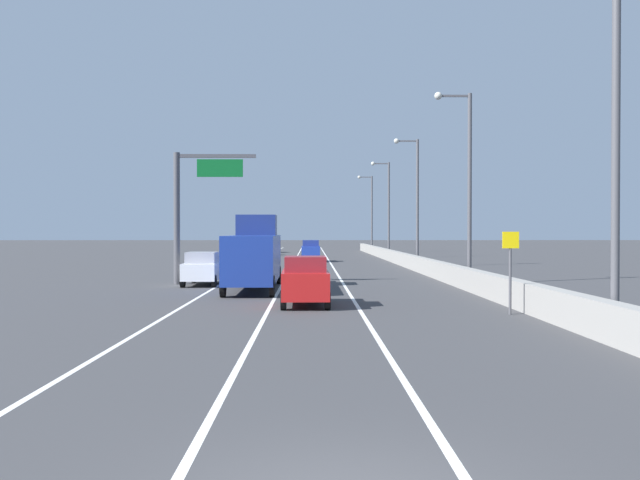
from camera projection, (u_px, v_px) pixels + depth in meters
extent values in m
plane|color=#38383A|center=(314.00, 260.00, 71.52)|extent=(320.00, 320.00, 0.00)
cube|color=silver|center=(255.00, 264.00, 62.44)|extent=(0.16, 130.00, 0.00)
cube|color=silver|center=(293.00, 264.00, 62.49)|extent=(0.16, 130.00, 0.00)
cube|color=silver|center=(331.00, 264.00, 62.54)|extent=(0.16, 130.00, 0.00)
cube|color=gray|center=(427.00, 267.00, 47.62)|extent=(0.60, 120.00, 1.10)
cylinder|color=#47474C|center=(177.00, 218.00, 38.78)|extent=(0.36, 0.36, 7.50)
cube|color=#47474C|center=(216.00, 156.00, 38.77)|extent=(4.50, 0.20, 0.20)
cube|color=#0C5923|center=(220.00, 168.00, 38.66)|extent=(2.60, 0.10, 1.00)
cylinder|color=#4C4C51|center=(510.00, 281.00, 24.69)|extent=(0.10, 0.10, 2.40)
cube|color=yellow|center=(511.00, 240.00, 24.63)|extent=(0.60, 0.04, 0.60)
cylinder|color=#4C4C51|center=(616.00, 147.00, 19.38)|extent=(0.24, 0.24, 10.84)
cylinder|color=#4C4C51|center=(470.00, 189.00, 38.71)|extent=(0.24, 0.24, 10.84)
cube|color=#4C4C51|center=(454.00, 96.00, 38.63)|extent=(1.80, 0.12, 0.12)
sphere|color=beige|center=(438.00, 96.00, 38.62)|extent=(0.44, 0.44, 0.44)
cylinder|color=#4C4C51|center=(417.00, 203.00, 58.03)|extent=(0.24, 0.24, 10.84)
cube|color=#4C4C51|center=(407.00, 141.00, 57.95)|extent=(1.80, 0.12, 0.12)
sphere|color=beige|center=(396.00, 141.00, 57.94)|extent=(0.44, 0.44, 0.44)
cylinder|color=#4C4C51|center=(389.00, 210.00, 77.35)|extent=(0.24, 0.24, 10.84)
cube|color=#4C4C51|center=(381.00, 164.00, 77.27)|extent=(1.80, 0.12, 0.12)
sphere|color=beige|center=(373.00, 164.00, 77.26)|extent=(0.44, 0.44, 0.44)
cylinder|color=#4C4C51|center=(372.00, 214.00, 96.67)|extent=(0.24, 0.24, 10.84)
cube|color=#4C4C51|center=(366.00, 177.00, 96.59)|extent=(1.80, 0.12, 0.12)
sphere|color=beige|center=(359.00, 177.00, 96.58)|extent=(0.44, 0.44, 0.44)
cube|color=#B7B7BC|center=(237.00, 257.00, 56.39)|extent=(1.82, 4.53, 1.08)
cube|color=gray|center=(237.00, 247.00, 55.93)|extent=(1.59, 2.05, 0.60)
cylinder|color=black|center=(230.00, 263.00, 58.20)|extent=(0.23, 0.68, 0.68)
cylinder|color=black|center=(249.00, 263.00, 58.21)|extent=(0.23, 0.68, 0.68)
cylinder|color=black|center=(225.00, 265.00, 54.59)|extent=(0.23, 0.68, 0.68)
cylinder|color=black|center=(245.00, 265.00, 54.60)|extent=(0.23, 0.68, 0.68)
cube|color=black|center=(267.00, 246.00, 96.44)|extent=(1.87, 4.10, 1.20)
cube|color=black|center=(266.00, 240.00, 96.03)|extent=(1.60, 1.87, 0.60)
cylinder|color=black|center=(262.00, 250.00, 98.04)|extent=(0.24, 0.69, 0.68)
cylinder|color=black|center=(273.00, 250.00, 98.02)|extent=(0.24, 0.69, 0.68)
cylinder|color=black|center=(260.00, 250.00, 94.89)|extent=(0.24, 0.69, 0.68)
cylinder|color=black|center=(271.00, 250.00, 94.87)|extent=(0.24, 0.69, 0.68)
cube|color=white|center=(203.00, 271.00, 38.24)|extent=(1.85, 4.31, 0.92)
cube|color=#96969E|center=(202.00, 257.00, 37.80)|extent=(1.62, 1.94, 0.60)
cylinder|color=black|center=(194.00, 277.00, 39.94)|extent=(0.22, 0.68, 0.68)
cylinder|color=black|center=(222.00, 277.00, 39.95)|extent=(0.22, 0.68, 0.68)
cylinder|color=black|center=(183.00, 281.00, 36.53)|extent=(0.22, 0.68, 0.68)
cylinder|color=black|center=(214.00, 281.00, 36.55)|extent=(0.22, 0.68, 0.68)
cube|color=#1E389E|center=(311.00, 252.00, 67.65)|extent=(1.83, 4.17, 1.20)
cube|color=navy|center=(311.00, 243.00, 67.22)|extent=(1.59, 1.88, 0.60)
cylinder|color=black|center=(302.00, 258.00, 69.26)|extent=(0.23, 0.68, 0.68)
cylinder|color=black|center=(318.00, 258.00, 69.30)|extent=(0.23, 0.68, 0.68)
cylinder|color=black|center=(302.00, 259.00, 66.01)|extent=(0.23, 0.68, 0.68)
cylinder|color=black|center=(319.00, 259.00, 66.05)|extent=(0.23, 0.68, 0.68)
cube|color=red|center=(305.00, 284.00, 27.62)|extent=(1.90, 4.08, 1.07)
cube|color=maroon|center=(305.00, 264.00, 27.20)|extent=(1.65, 1.85, 0.60)
cylinder|color=black|center=(285.00, 294.00, 29.18)|extent=(0.23, 0.68, 0.68)
cylinder|color=black|center=(325.00, 294.00, 29.23)|extent=(0.23, 0.68, 0.68)
cylinder|color=black|center=(283.00, 301.00, 26.03)|extent=(0.23, 0.68, 0.68)
cylinder|color=black|center=(328.00, 301.00, 26.07)|extent=(0.23, 0.68, 0.68)
cube|color=#196033|center=(261.00, 248.00, 86.11)|extent=(1.88, 4.06, 1.06)
cube|color=#1C4633|center=(260.00, 242.00, 85.70)|extent=(1.60, 1.85, 0.60)
cylinder|color=black|center=(256.00, 252.00, 87.68)|extent=(0.24, 0.69, 0.68)
cylinder|color=black|center=(268.00, 252.00, 87.65)|extent=(0.24, 0.69, 0.68)
cylinder|color=black|center=(253.00, 253.00, 84.58)|extent=(0.24, 0.69, 0.68)
cylinder|color=black|center=(266.00, 253.00, 84.55)|extent=(0.24, 0.69, 0.68)
cube|color=navy|center=(254.00, 258.00, 35.06)|extent=(2.48, 9.38, 2.30)
cube|color=navy|center=(257.00, 225.00, 37.10)|extent=(2.13, 2.08, 1.10)
cylinder|color=black|center=(240.00, 275.00, 39.03)|extent=(0.23, 1.00, 1.00)
cylinder|color=black|center=(279.00, 275.00, 39.08)|extent=(0.23, 1.00, 1.00)
cylinder|color=black|center=(223.00, 286.00, 31.07)|extent=(0.23, 1.00, 1.00)
cylinder|color=black|center=(272.00, 286.00, 31.12)|extent=(0.23, 1.00, 1.00)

